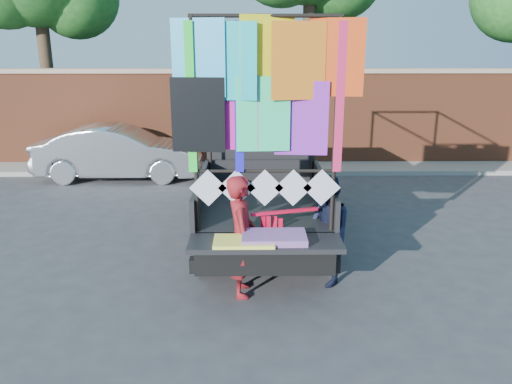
{
  "coord_description": "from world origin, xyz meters",
  "views": [
    {
      "loc": [
        -0.65,
        -6.58,
        3.19
      ],
      "look_at": [
        -0.58,
        0.02,
        1.25
      ],
      "focal_mm": 35.0,
      "sensor_mm": 36.0,
      "label": 1
    }
  ],
  "objects_px": {
    "sedan": "(119,152)",
    "man": "(326,231)",
    "pickup_truck": "(261,176)",
    "woman": "(241,236)"
  },
  "relations": [
    {
      "from": "sedan",
      "to": "man",
      "type": "bearing_deg",
      "value": -143.92
    },
    {
      "from": "pickup_truck",
      "to": "man",
      "type": "relative_size",
      "value": 3.69
    },
    {
      "from": "man",
      "to": "sedan",
      "type": "bearing_deg",
      "value": -155.71
    },
    {
      "from": "sedan",
      "to": "woman",
      "type": "relative_size",
      "value": 2.46
    },
    {
      "from": "pickup_truck",
      "to": "woman",
      "type": "xyz_separation_m",
      "value": [
        -0.3,
        -2.8,
        -0.08
      ]
    },
    {
      "from": "woman",
      "to": "man",
      "type": "relative_size",
      "value": 1.06
    },
    {
      "from": "pickup_truck",
      "to": "sedan",
      "type": "height_order",
      "value": "pickup_truck"
    },
    {
      "from": "sedan",
      "to": "man",
      "type": "distance_m",
      "value": 7.16
    },
    {
      "from": "pickup_truck",
      "to": "sedan",
      "type": "bearing_deg",
      "value": 136.53
    },
    {
      "from": "woman",
      "to": "man",
      "type": "height_order",
      "value": "woman"
    }
  ]
}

